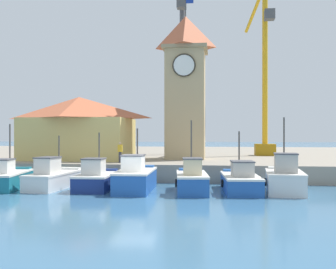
% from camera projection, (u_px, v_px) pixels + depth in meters
% --- Properties ---
extents(ground_plane, '(300.00, 300.00, 0.00)m').
position_uv_depth(ground_plane, '(134.00, 196.00, 22.36)').
color(ground_plane, '#386689').
extents(quay_wharf, '(120.00, 40.00, 1.31)m').
position_uv_depth(quay_wharf, '(179.00, 157.00, 48.26)').
color(quay_wharf, gray).
rests_on(quay_wharf, ground).
extents(fishing_boat_far_left, '(2.85, 5.11, 4.21)m').
position_uv_depth(fishing_boat_far_left, '(6.00, 178.00, 25.39)').
color(fishing_boat_far_left, '#196B7F').
rests_on(fishing_boat_far_left, ground).
extents(fishing_boat_left_outer, '(2.35, 5.17, 3.44)m').
position_uv_depth(fishing_boat_left_outer, '(54.00, 178.00, 25.63)').
color(fishing_boat_left_outer, silver).
rests_on(fishing_boat_left_outer, ground).
extents(fishing_boat_left_inner, '(2.31, 4.51, 3.63)m').
position_uv_depth(fishing_boat_left_inner, '(97.00, 179.00, 25.08)').
color(fishing_boat_left_inner, navy).
rests_on(fishing_boat_left_inner, ground).
extents(fishing_boat_mid_left, '(2.29, 5.02, 3.90)m').
position_uv_depth(fishing_boat_mid_left, '(135.00, 178.00, 24.36)').
color(fishing_boat_mid_left, '#2356A8').
rests_on(fishing_boat_mid_left, ground).
extents(fishing_boat_center, '(2.31, 4.76, 4.39)m').
position_uv_depth(fishing_boat_center, '(192.00, 180.00, 23.85)').
color(fishing_boat_center, '#2356A8').
rests_on(fishing_boat_center, ground).
extents(fishing_boat_mid_right, '(2.44, 5.28, 3.72)m').
position_uv_depth(fishing_boat_mid_right, '(240.00, 181.00, 24.05)').
color(fishing_boat_mid_right, '#2356A8').
rests_on(fishing_boat_mid_right, ground).
extents(fishing_boat_right_inner, '(2.50, 4.47, 4.57)m').
position_uv_depth(fishing_boat_right_inner, '(285.00, 179.00, 23.65)').
color(fishing_boat_right_inner, silver).
rests_on(fishing_boat_right_inner, ground).
extents(clock_tower, '(3.91, 3.91, 14.44)m').
position_uv_depth(clock_tower, '(186.00, 83.00, 35.27)').
color(clock_tower, tan).
rests_on(clock_tower, quay_wharf).
extents(warehouse_left, '(9.30, 6.40, 5.50)m').
position_uv_depth(warehouse_left, '(79.00, 127.00, 34.58)').
color(warehouse_left, tan).
rests_on(warehouse_left, quay_wharf).
extents(port_crane_near, '(2.00, 7.84, 19.77)m').
position_uv_depth(port_crane_near, '(182.00, 87.00, 43.24)').
color(port_crane_near, '#353539').
rests_on(port_crane_near, quay_wharf).
extents(port_crane_far, '(2.69, 7.70, 17.87)m').
position_uv_depth(port_crane_far, '(264.00, 93.00, 40.71)').
color(port_crane_far, '#976E11').
rests_on(port_crane_far, quay_wharf).
extents(dock_worker_near_tower, '(0.34, 0.22, 1.62)m').
position_uv_depth(dock_worker_near_tower, '(120.00, 152.00, 30.39)').
color(dock_worker_near_tower, '#33333D').
rests_on(dock_worker_near_tower, quay_wharf).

